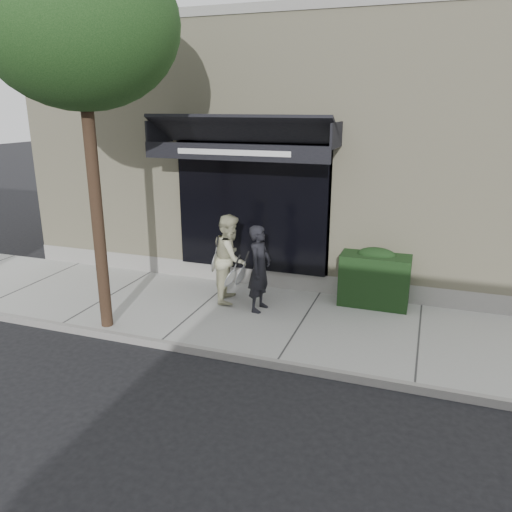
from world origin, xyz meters
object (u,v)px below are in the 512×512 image
at_px(hedge, 375,278).
at_px(street_tree, 79,24).
at_px(pedestrian_back, 230,258).
at_px(pedestrian_front, 259,269).

xyz_separation_m(hedge, street_tree, (-4.30, -2.55, 4.32)).
bearing_deg(pedestrian_back, hedge, 14.80).
bearing_deg(pedestrian_front, hedge, 26.65).
xyz_separation_m(street_tree, pedestrian_front, (2.30, 1.54, -4.04)).
bearing_deg(pedestrian_front, pedestrian_back, 157.16).
relative_size(hedge, pedestrian_front, 0.80).
height_order(hedge, pedestrian_back, pedestrian_back).
bearing_deg(hedge, pedestrian_back, -165.20).
xyz_separation_m(hedge, pedestrian_back, (-2.70, -0.71, 0.32)).
height_order(street_tree, pedestrian_front, street_tree).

